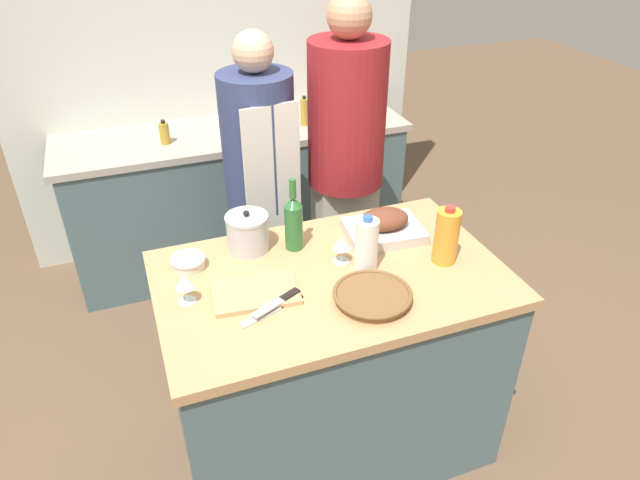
{
  "coord_description": "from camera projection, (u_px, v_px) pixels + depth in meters",
  "views": [
    {
      "loc": [
        -0.64,
        -1.6,
        2.15
      ],
      "look_at": [
        0.0,
        0.12,
        0.98
      ],
      "focal_mm": 32.0,
      "sensor_mm": 36.0,
      "label": 1
    }
  ],
  "objects": [
    {
      "name": "roasting_pan",
      "position": [
        384.0,
        226.0,
        2.33
      ],
      "size": [
        0.33,
        0.26,
        0.12
      ],
      "color": "#BCBCC1",
      "rests_on": "kitchen_island"
    },
    {
      "name": "ground_plane",
      "position": [
        329.0,
        434.0,
        2.61
      ],
      "size": [
        12.0,
        12.0,
        0.0
      ],
      "primitive_type": "plane",
      "color": "brown"
    },
    {
      "name": "wine_glass_left",
      "position": [
        184.0,
        283.0,
        1.94
      ],
      "size": [
        0.07,
        0.07,
        0.11
      ],
      "color": "silver",
      "rests_on": "kitchen_island"
    },
    {
      "name": "cutting_board",
      "position": [
        255.0,
        292.0,
        2.02
      ],
      "size": [
        0.32,
        0.23,
        0.02
      ],
      "color": "tan",
      "rests_on": "kitchen_island"
    },
    {
      "name": "wine_bottle_green",
      "position": [
        294.0,
        222.0,
        2.22
      ],
      "size": [
        0.07,
        0.07,
        0.3
      ],
      "color": "#28662D",
      "rests_on": "kitchen_island"
    },
    {
      "name": "person_cook_aproned",
      "position": [
        261.0,
        181.0,
        2.82
      ],
      "size": [
        0.35,
        0.36,
        1.61
      ],
      "rotation": [
        0.0,
        0.0,
        0.11
      ],
      "color": "beige",
      "rests_on": "ground_plane"
    },
    {
      "name": "person_cook_guest",
      "position": [
        346.0,
        159.0,
        2.85
      ],
      "size": [
        0.38,
        0.38,
        1.75
      ],
      "rotation": [
        0.0,
        0.0,
        -0.04
      ],
      "color": "beige",
      "rests_on": "ground_plane"
    },
    {
      "name": "stand_mixer",
      "position": [
        344.0,
        90.0,
        3.61
      ],
      "size": [
        0.18,
        0.14,
        0.31
      ],
      "color": "#B22323",
      "rests_on": "back_counter"
    },
    {
      "name": "knife_paring",
      "position": [
        278.0,
        302.0,
        1.95
      ],
      "size": [
        0.2,
        0.11,
        0.01
      ],
      "color": "#B7B7BC",
      "rests_on": "cutting_board"
    },
    {
      "name": "kitchen_island",
      "position": [
        330.0,
        362.0,
        2.36
      ],
      "size": [
        1.29,
        0.81,
        0.9
      ],
      "color": "#4C666B",
      "rests_on": "ground_plane"
    },
    {
      "name": "mixing_bowl",
      "position": [
        188.0,
        262.0,
        2.15
      ],
      "size": [
        0.13,
        0.13,
        0.05
      ],
      "color": "beige",
      "rests_on": "kitchen_island"
    },
    {
      "name": "juice_jug",
      "position": [
        446.0,
        236.0,
        2.14
      ],
      "size": [
        0.09,
        0.09,
        0.24
      ],
      "color": "orange",
      "rests_on": "kitchen_island"
    },
    {
      "name": "stock_pot",
      "position": [
        248.0,
        232.0,
        2.23
      ],
      "size": [
        0.17,
        0.17,
        0.17
      ],
      "color": "#B7B7BC",
      "rests_on": "kitchen_island"
    },
    {
      "name": "condiment_bottle_short",
      "position": [
        304.0,
        112.0,
        3.42
      ],
      "size": [
        0.05,
        0.05,
        0.18
      ],
      "color": "#B28E2D",
      "rests_on": "back_counter"
    },
    {
      "name": "wine_glass_right",
      "position": [
        342.0,
        244.0,
        2.15
      ],
      "size": [
        0.07,
        0.07,
        0.11
      ],
      "color": "silver",
      "rests_on": "kitchen_island"
    },
    {
      "name": "condiment_bottle_tall",
      "position": [
        164.0,
        133.0,
        3.18
      ],
      "size": [
        0.06,
        0.06,
        0.14
      ],
      "color": "#B28E2D",
      "rests_on": "back_counter"
    },
    {
      "name": "knife_chef",
      "position": [
        274.0,
        309.0,
        1.95
      ],
      "size": [
        0.25,
        0.11,
        0.01
      ],
      "color": "#B7B7BC",
      "rests_on": "kitchen_island"
    },
    {
      "name": "milk_jug",
      "position": [
        367.0,
        245.0,
        2.1
      ],
      "size": [
        0.09,
        0.09,
        0.23
      ],
      "color": "white",
      "rests_on": "kitchen_island"
    },
    {
      "name": "back_counter",
      "position": [
        239.0,
        196.0,
        3.63
      ],
      "size": [
        2.08,
        0.6,
        0.89
      ],
      "color": "#4C666B",
      "rests_on": "ground_plane"
    },
    {
      "name": "wicker_basket",
      "position": [
        372.0,
        296.0,
        1.98
      ],
      "size": [
        0.28,
        0.28,
        0.04
      ],
      "color": "brown",
      "rests_on": "kitchen_island"
    },
    {
      "name": "back_wall",
      "position": [
        215.0,
        49.0,
        3.46
      ],
      "size": [
        2.58,
        0.1,
        2.55
      ],
      "color": "silver",
      "rests_on": "ground_plane"
    }
  ]
}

